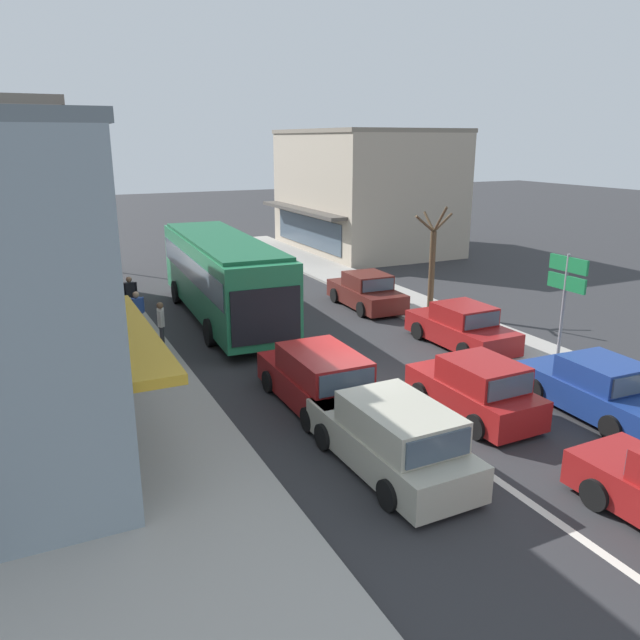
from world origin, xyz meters
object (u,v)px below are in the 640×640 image
(wagon_adjacent_lane_trail, at_px, (392,438))
(pedestrian_browsing_midblock, at_px, (161,323))
(traffic_light_downstreet, at_px, (111,218))
(parked_sedan_kerb_second, at_px, (461,327))
(parked_sedan_kerb_third, at_px, (366,292))
(city_bus, at_px, (222,273))
(parked_sedan_kerb_front, at_px, (598,390))
(pedestrian_with_handbag_near, at_px, (130,295))
(pedestrian_far_walker, at_px, (137,311))
(hatchback_queue_far_back, at_px, (476,390))
(wagon_behind_bus_near, at_px, (319,380))
(street_tree_right, at_px, (432,264))
(directional_road_sign, at_px, (566,284))

(wagon_adjacent_lane_trail, distance_m, pedestrian_browsing_midblock, 10.04)
(traffic_light_downstreet, bearing_deg, pedestrian_browsing_midblock, -92.20)
(parked_sedan_kerb_second, bearing_deg, parked_sedan_kerb_third, 93.71)
(city_bus, xyz_separation_m, parked_sedan_kerb_second, (6.32, -6.63, -1.22))
(wagon_adjacent_lane_trail, height_order, parked_sedan_kerb_third, wagon_adjacent_lane_trail)
(parked_sedan_kerb_front, height_order, traffic_light_downstreet, traffic_light_downstreet)
(parked_sedan_kerb_second, xyz_separation_m, traffic_light_downstreet, (-8.81, 17.96, 2.19))
(pedestrian_with_handbag_near, bearing_deg, traffic_light_downstreet, 85.25)
(parked_sedan_kerb_third, height_order, traffic_light_downstreet, traffic_light_downstreet)
(parked_sedan_kerb_front, distance_m, pedestrian_with_handbag_near, 16.77)
(parked_sedan_kerb_second, distance_m, pedestrian_far_walker, 11.19)
(city_bus, height_order, pedestrian_browsing_midblock, city_bus)
(hatchback_queue_far_back, bearing_deg, pedestrian_browsing_midblock, 126.82)
(wagon_behind_bus_near, xyz_separation_m, parked_sedan_kerb_second, (6.52, 2.42, -0.08))
(parked_sedan_kerb_third, relative_size, traffic_light_downstreet, 1.01)
(parked_sedan_kerb_third, distance_m, street_tree_right, 3.03)
(directional_road_sign, bearing_deg, pedestrian_with_handbag_near, 134.23)
(parked_sedan_kerb_third, relative_size, pedestrian_with_handbag_near, 2.61)
(pedestrian_with_handbag_near, bearing_deg, wagon_behind_bus_near, -73.29)
(street_tree_right, bearing_deg, hatchback_queue_far_back, -118.68)
(parked_sedan_kerb_second, xyz_separation_m, parked_sedan_kerb_third, (-0.38, 5.85, 0.00))
(directional_road_sign, height_order, pedestrian_with_handbag_near, directional_road_sign)
(directional_road_sign, distance_m, street_tree_right, 7.11)
(traffic_light_downstreet, distance_m, street_tree_right, 17.44)
(street_tree_right, bearing_deg, wagon_adjacent_lane_trail, -128.88)
(wagon_behind_bus_near, height_order, directional_road_sign, directional_road_sign)
(street_tree_right, xyz_separation_m, pedestrian_browsing_midblock, (-10.86, -0.35, -0.98))
(directional_road_sign, bearing_deg, parked_sedan_kerb_second, 110.86)
(city_bus, height_order, parked_sedan_kerb_third, city_bus)
(hatchback_queue_far_back, height_order, directional_road_sign, directional_road_sign)
(traffic_light_downstreet, bearing_deg, parked_sedan_kerb_second, -63.86)
(hatchback_queue_far_back, distance_m, directional_road_sign, 5.07)
(parked_sedan_kerb_third, bearing_deg, wagon_adjacent_lane_trail, -117.38)
(wagon_adjacent_lane_trail, xyz_separation_m, pedestrian_with_handbag_near, (-3.08, 14.05, 0.32))
(directional_road_sign, height_order, street_tree_right, street_tree_right)
(parked_sedan_kerb_second, xyz_separation_m, directional_road_sign, (1.20, -3.16, 2.04))
(parked_sedan_kerb_second, distance_m, parked_sedan_kerb_third, 5.86)
(hatchback_queue_far_back, height_order, wagon_adjacent_lane_trail, wagon_adjacent_lane_trail)
(parked_sedan_kerb_front, bearing_deg, pedestrian_with_handbag_near, 123.92)
(traffic_light_downstreet, bearing_deg, street_tree_right, -53.74)
(street_tree_right, height_order, pedestrian_with_handbag_near, street_tree_right)
(directional_road_sign, bearing_deg, parked_sedan_kerb_front, -118.29)
(wagon_adjacent_lane_trail, bearing_deg, hatchback_queue_far_back, 22.64)
(parked_sedan_kerb_front, relative_size, pedestrian_with_handbag_near, 2.61)
(street_tree_right, bearing_deg, parked_sedan_kerb_front, -100.25)
(city_bus, relative_size, street_tree_right, 2.50)
(wagon_adjacent_lane_trail, relative_size, pedestrian_far_walker, 2.78)
(pedestrian_browsing_midblock, bearing_deg, parked_sedan_kerb_second, -20.80)
(city_bus, xyz_separation_m, street_tree_right, (7.82, -2.73, 0.16))
(pedestrian_far_walker, bearing_deg, parked_sedan_kerb_third, 2.89)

